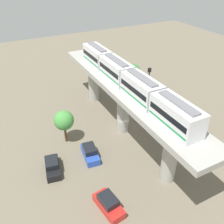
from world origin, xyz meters
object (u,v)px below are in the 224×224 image
at_px(tree_near_viaduct, 132,72).
at_px(signal_post, 147,98).
at_px(train, 128,79).
at_px(parked_car_blue, 90,153).
at_px(parked_car_red, 109,204).
at_px(parked_car_black, 52,166).
at_px(tree_mid_lot, 64,121).

distance_m(tree_near_viaduct, signal_post, 15.79).
relative_size(train, tree_near_viaduct, 5.29).
distance_m(train, parked_car_blue, 11.74).
xyz_separation_m(parked_car_red, parked_car_blue, (1.46, 8.84, 0.00)).
relative_size(parked_car_black, tree_mid_lot, 0.83).
xyz_separation_m(train, parked_car_blue, (-7.21, -2.32, -8.97)).
distance_m(parked_car_blue, tree_near_viaduct, 23.54).
relative_size(parked_car_red, tree_mid_lot, 0.82).
xyz_separation_m(parked_car_blue, tree_mid_lot, (-1.90, 4.94, 3.12)).
relative_size(parked_car_red, signal_post, 0.41).
height_order(train, parked_car_blue, train).
xyz_separation_m(parked_car_black, signal_post, (16.08, 2.23, 5.17)).
bearing_deg(tree_mid_lot, parked_car_red, -88.18).
bearing_deg(parked_car_blue, train, 25.34).
relative_size(parked_car_blue, signal_post, 0.41).
distance_m(parked_car_red, parked_car_blue, 8.96).
height_order(train, tree_mid_lot, train).
height_order(parked_car_blue, tree_near_viaduct, tree_near_viaduct).
bearing_deg(tree_near_viaduct, parked_car_red, -125.74).
bearing_deg(parked_car_black, tree_near_viaduct, 46.94).
xyz_separation_m(parked_car_blue, signal_post, (10.61, 2.04, 5.17)).
bearing_deg(train, tree_near_viaduct, 56.01).
height_order(tree_near_viaduct, signal_post, signal_post).
height_order(parked_car_black, signal_post, signal_post).
relative_size(parked_car_red, parked_car_blue, 1.00).
bearing_deg(parked_car_blue, tree_mid_lot, 118.55).
bearing_deg(parked_car_red, parked_car_black, 107.15).
bearing_deg(parked_car_red, signal_post, 34.39).
xyz_separation_m(parked_car_black, tree_mid_lot, (3.56, 5.13, 3.12)).
bearing_deg(parked_car_black, train, 21.35).
bearing_deg(signal_post, tree_mid_lot, 166.98).
bearing_deg(tree_near_viaduct, parked_car_blue, -135.53).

